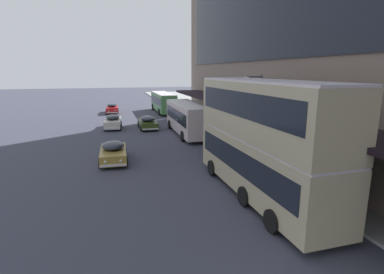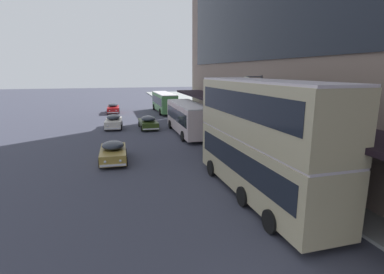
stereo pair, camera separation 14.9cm
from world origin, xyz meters
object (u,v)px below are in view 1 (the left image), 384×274
sedan_far_back (148,122)px  sedan_second_mid (113,152)px  transit_bus_kerbside_rear (188,117)px  transit_bus_kerbside_far (261,136)px  transit_bus_kerbside_front (163,101)px  sedan_trailing_mid (112,108)px  street_lamp (258,110)px  sedan_trailing_near (113,122)px

sedan_far_back → sedan_second_mid: size_ratio=1.10×
transit_bus_kerbside_rear → transit_bus_kerbside_far: transit_bus_kerbside_far is taller
transit_bus_kerbside_front → transit_bus_kerbside_rear: (-0.31, -17.72, 0.08)m
transit_bus_kerbside_front → transit_bus_kerbside_far: size_ratio=0.92×
sedan_trailing_mid → street_lamp: bearing=-70.6°
transit_bus_kerbside_front → sedan_far_back: 14.27m
transit_bus_kerbside_rear → street_lamp: street_lamp is taller
transit_bus_kerbside_rear → sedan_far_back: size_ratio=2.20×
transit_bus_kerbside_rear → sedan_second_mid: 11.41m
sedan_far_back → transit_bus_kerbside_front: bearing=73.3°
sedan_trailing_near → sedan_trailing_mid: sedan_trailing_near is taller
sedan_trailing_mid → street_lamp: size_ratio=0.79×
sedan_second_mid → transit_bus_kerbside_far: bearing=-48.5°
transit_bus_kerbside_front → sedan_far_back: bearing=-106.7°
sedan_trailing_near → street_lamp: bearing=-57.0°
transit_bus_kerbside_rear → sedan_trailing_near: (-7.71, 5.41, -1.10)m
transit_bus_kerbside_front → street_lamp: street_lamp is taller
sedan_far_back → sedan_trailing_mid: sedan_far_back is taller
transit_bus_kerbside_front → sedan_trailing_near: transit_bus_kerbside_front is taller
transit_bus_kerbside_front → sedan_trailing_mid: (-8.07, 1.31, -1.04)m
transit_bus_kerbside_rear → transit_bus_kerbside_far: 16.85m
transit_bus_kerbside_front → transit_bus_kerbside_far: bearing=-90.9°
sedan_far_back → street_lamp: size_ratio=0.77×
street_lamp → sedan_trailing_mid: bearing=109.4°
sedan_trailing_near → sedan_second_mid: sedan_trailing_near is taller
street_lamp → transit_bus_kerbside_front: bearing=94.8°
sedan_trailing_near → sedan_second_mid: 13.71m
transit_bus_kerbside_rear → sedan_second_mid: transit_bus_kerbside_rear is taller
sedan_far_back → sedan_trailing_near: (-3.92, 1.31, 0.03)m
sedan_trailing_near → street_lamp: 19.29m
sedan_far_back → transit_bus_kerbside_far: bearing=-80.3°
sedan_trailing_mid → transit_bus_kerbside_rear: bearing=-67.8°
sedan_far_back → sedan_second_mid: (-3.95, -12.40, -0.01)m
transit_bus_kerbside_front → transit_bus_kerbside_rear: size_ratio=0.99×
transit_bus_kerbside_front → sedan_trailing_mid: 8.24m
transit_bus_kerbside_front → sedan_far_back: size_ratio=2.18×
transit_bus_kerbside_front → transit_bus_kerbside_far: (-0.54, -34.51, 1.53)m
transit_bus_kerbside_far → transit_bus_kerbside_rear: bearing=89.2°
transit_bus_kerbside_rear → sedan_trailing_near: bearing=145.0°
sedan_second_mid → sedan_trailing_mid: bearing=90.1°
sedan_trailing_mid → sedan_second_mid: (0.03, -27.33, -0.02)m
sedan_trailing_near → sedan_trailing_mid: 13.62m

